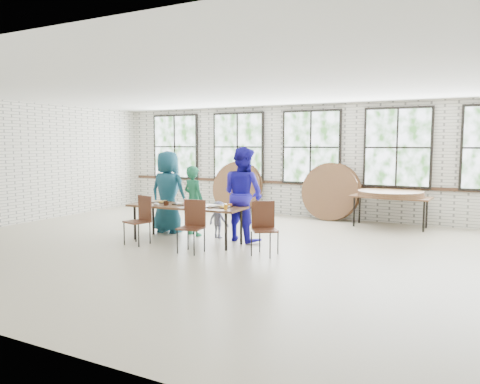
% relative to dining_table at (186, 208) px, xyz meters
% --- Properties ---
extents(room, '(12.00, 12.00, 12.00)m').
position_rel_dining_table_xyz_m(room, '(1.12, 4.20, 1.14)').
color(room, '#B5AB90').
rests_on(room, ground).
extents(dining_table, '(2.44, 0.94, 0.74)m').
position_rel_dining_table_xyz_m(dining_table, '(0.00, 0.00, 0.00)').
color(dining_table, brown).
rests_on(dining_table, ground).
extents(chair_near_left, '(0.52, 0.51, 0.95)m').
position_rel_dining_table_xyz_m(chair_near_left, '(-0.69, -0.57, -0.13)').
color(chair_near_left, '#4F291A').
rests_on(chair_near_left, ground).
extents(chair_near_right, '(0.48, 0.46, 0.95)m').
position_rel_dining_table_xyz_m(chair_near_right, '(0.59, -0.65, -0.13)').
color(chair_near_right, '#4F291A').
rests_on(chair_near_right, ground).
extents(chair_spare, '(0.58, 0.57, 0.95)m').
position_rel_dining_table_xyz_m(chair_spare, '(1.81, -0.22, -0.13)').
color(chair_spare, '#4F291A').
rests_on(chair_spare, ground).
extents(adult_teal, '(0.92, 0.62, 1.81)m').
position_rel_dining_table_xyz_m(adult_teal, '(-0.93, 0.65, 0.22)').
color(adult_teal, '#1C556D').
rests_on(adult_teal, ground).
extents(adult_green, '(0.62, 0.49, 1.50)m').
position_rel_dining_table_xyz_m(adult_green, '(-0.26, 0.65, 0.06)').
color(adult_green, '#1E7149').
rests_on(adult_green, ground).
extents(toddler, '(0.54, 0.36, 0.77)m').
position_rel_dining_table_xyz_m(toddler, '(0.36, 0.65, -0.30)').
color(toddler, '#151C44').
rests_on(toddler, ground).
extents(adult_blue, '(1.10, 0.98, 1.90)m').
position_rel_dining_table_xyz_m(adult_blue, '(0.94, 0.65, 0.26)').
color(adult_blue, '#211AB8').
rests_on(adult_blue, ground).
extents(storage_table, '(1.84, 0.84, 0.74)m').
position_rel_dining_table_xyz_m(storage_table, '(3.31, 3.61, -0.00)').
color(storage_table, brown).
rests_on(storage_table, ground).
extents(tabletop_clutter, '(2.05, 0.63, 0.11)m').
position_rel_dining_table_xyz_m(tabletop_clutter, '(0.08, -0.04, 0.08)').
color(tabletop_clutter, black).
rests_on(tabletop_clutter, dining_table).
extents(round_tops_stacked, '(1.50, 1.50, 0.13)m').
position_rel_dining_table_xyz_m(round_tops_stacked, '(3.31, 3.61, 0.12)').
color(round_tops_stacked, brown).
rests_on(round_tops_stacked, storage_table).
extents(round_tops_leaning, '(4.29, 0.49, 1.48)m').
position_rel_dining_table_xyz_m(round_tops_leaning, '(0.38, 4.00, 0.05)').
color(round_tops_leaning, brown).
rests_on(round_tops_leaning, ground).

